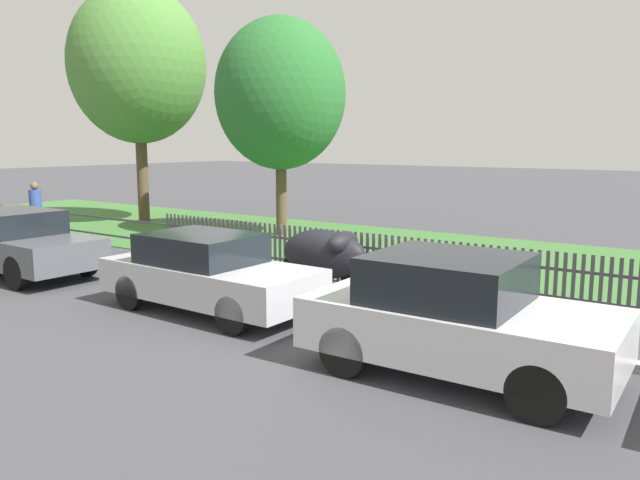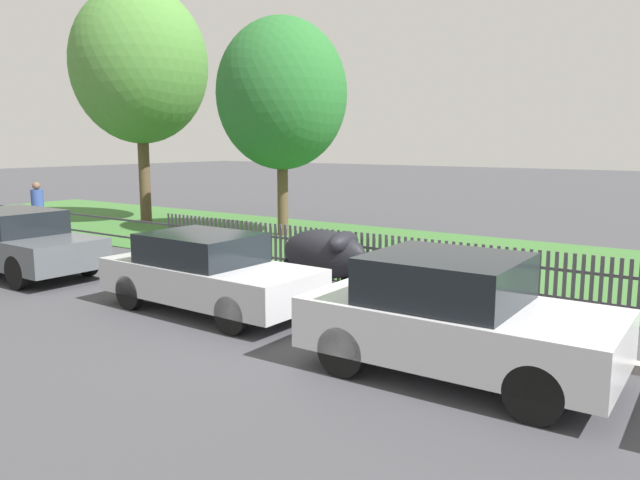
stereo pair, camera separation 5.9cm
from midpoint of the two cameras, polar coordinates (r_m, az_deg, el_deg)
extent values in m
plane|color=#424247|center=(11.01, -3.32, -6.08)|extent=(120.00, 120.00, 0.00)
cube|color=#B2ADA3|center=(11.07, -3.00, -5.67)|extent=(42.70, 0.20, 0.12)
cube|color=#3D7033|center=(16.04, 10.23, -1.41)|extent=(42.70, 7.67, 0.01)
cube|color=#4C4C51|center=(12.69, 2.91, -2.66)|extent=(42.70, 0.03, 0.05)
cube|color=#4C4C51|center=(12.60, 2.93, -0.55)|extent=(42.70, 0.03, 0.05)
cube|color=#4C4C51|center=(16.22, -13.81, 0.50)|extent=(0.06, 0.03, 1.07)
cube|color=#4C4C51|center=(16.12, -13.49, 0.45)|extent=(0.06, 0.03, 1.07)
cube|color=#4C4C51|center=(16.01, -13.16, 0.41)|extent=(0.06, 0.03, 1.07)
cube|color=#4C4C51|center=(15.91, -12.82, 0.37)|extent=(0.06, 0.03, 1.07)
cube|color=#4C4C51|center=(15.81, -12.48, 0.33)|extent=(0.06, 0.03, 1.07)
cube|color=#4C4C51|center=(15.70, -12.14, 0.28)|extent=(0.06, 0.03, 1.07)
cube|color=#4C4C51|center=(15.60, -11.79, 0.24)|extent=(0.06, 0.03, 1.07)
cube|color=#4C4C51|center=(15.50, -11.44, 0.19)|extent=(0.06, 0.03, 1.07)
cube|color=#4C4C51|center=(15.40, -11.08, 0.15)|extent=(0.06, 0.03, 1.07)
cube|color=#4C4C51|center=(15.30, -10.72, 0.10)|extent=(0.06, 0.03, 1.07)
cube|color=#4C4C51|center=(15.20, -10.36, 0.05)|extent=(0.06, 0.03, 1.07)
cube|color=#4C4C51|center=(15.10, -9.99, 0.01)|extent=(0.06, 0.03, 1.07)
cube|color=#4C4C51|center=(15.00, -9.61, -0.04)|extent=(0.06, 0.03, 1.07)
cube|color=#4C4C51|center=(14.91, -9.23, -0.09)|extent=(0.06, 0.03, 1.07)
cube|color=#4C4C51|center=(14.81, -8.84, -0.14)|extent=(0.06, 0.03, 1.07)
cube|color=#4C4C51|center=(14.71, -8.45, -0.19)|extent=(0.06, 0.03, 1.07)
cube|color=#4C4C51|center=(14.62, -8.06, -0.24)|extent=(0.06, 0.03, 1.07)
cube|color=#4C4C51|center=(14.52, -7.66, -0.29)|extent=(0.06, 0.03, 1.07)
cube|color=#4C4C51|center=(14.43, -7.25, -0.34)|extent=(0.06, 0.03, 1.07)
cube|color=#4C4C51|center=(14.34, -6.84, -0.40)|extent=(0.06, 0.03, 1.07)
cube|color=#4C4C51|center=(14.25, -6.42, -0.45)|extent=(0.06, 0.03, 1.07)
cube|color=#4C4C51|center=(14.15, -6.00, -0.50)|extent=(0.06, 0.03, 1.07)
cube|color=#4C4C51|center=(14.06, -5.57, -0.56)|extent=(0.06, 0.03, 1.07)
cube|color=#4C4C51|center=(13.97, -5.14, -0.61)|extent=(0.06, 0.03, 1.07)
cube|color=#4C4C51|center=(13.88, -4.70, -0.67)|extent=(0.06, 0.03, 1.07)
cube|color=#4C4C51|center=(13.80, -4.25, -0.73)|extent=(0.06, 0.03, 1.07)
cube|color=#4C4C51|center=(13.71, -3.80, -0.78)|extent=(0.06, 0.03, 1.07)
cube|color=#4C4C51|center=(13.62, -3.35, -0.84)|extent=(0.06, 0.03, 1.07)
cube|color=#4C4C51|center=(13.54, -2.89, -0.90)|extent=(0.06, 0.03, 1.07)
cube|color=#4C4C51|center=(13.45, -2.42, -0.96)|extent=(0.06, 0.03, 1.07)
cube|color=#4C4C51|center=(13.37, -1.94, -1.02)|extent=(0.06, 0.03, 1.07)
cube|color=#4C4C51|center=(13.29, -1.47, -1.08)|extent=(0.06, 0.03, 1.07)
cube|color=#4C4C51|center=(13.20, -0.98, -1.14)|extent=(0.06, 0.03, 1.07)
cube|color=#4C4C51|center=(13.12, -0.49, -1.21)|extent=(0.06, 0.03, 1.07)
cube|color=#4C4C51|center=(13.04, 0.01, -1.27)|extent=(0.06, 0.03, 1.07)
cube|color=#4C4C51|center=(12.96, 0.51, -1.33)|extent=(0.06, 0.03, 1.07)
cube|color=#4C4C51|center=(12.89, 1.02, -1.40)|extent=(0.06, 0.03, 1.07)
cube|color=#4C4C51|center=(12.81, 1.54, -1.46)|extent=(0.06, 0.03, 1.07)
cube|color=#4C4C51|center=(12.73, 2.06, -1.53)|extent=(0.06, 0.03, 1.07)
cube|color=#4C4C51|center=(12.66, 2.59, -1.59)|extent=(0.06, 0.03, 1.07)
cube|color=#4C4C51|center=(12.58, 3.13, -1.66)|extent=(0.06, 0.03, 1.07)
cube|color=#4C4C51|center=(12.51, 3.67, -1.73)|extent=(0.06, 0.03, 1.07)
cube|color=#4C4C51|center=(12.44, 4.21, -1.79)|extent=(0.06, 0.03, 1.07)
cube|color=#4C4C51|center=(12.37, 4.77, -1.86)|extent=(0.06, 0.03, 1.07)
cube|color=#4C4C51|center=(12.30, 5.33, -1.93)|extent=(0.06, 0.03, 1.07)
cube|color=#4C4C51|center=(12.23, 5.89, -2.00)|extent=(0.06, 0.03, 1.07)
cube|color=#4C4C51|center=(12.17, 6.47, -2.07)|extent=(0.06, 0.03, 1.07)
cube|color=#4C4C51|center=(12.10, 7.05, -2.14)|extent=(0.06, 0.03, 1.07)
cube|color=#4C4C51|center=(12.04, 7.63, -2.21)|extent=(0.06, 0.03, 1.07)
cube|color=#4C4C51|center=(11.98, 8.22, -2.29)|extent=(0.06, 0.03, 1.07)
cube|color=#4C4C51|center=(11.91, 8.82, -2.36)|extent=(0.06, 0.03, 1.07)
cube|color=#4C4C51|center=(11.85, 9.43, -2.43)|extent=(0.06, 0.03, 1.07)
cube|color=#4C4C51|center=(11.80, 10.04, -2.51)|extent=(0.06, 0.03, 1.07)
cube|color=#4C4C51|center=(11.74, 10.65, -2.58)|extent=(0.06, 0.03, 1.07)
cube|color=#4C4C51|center=(11.68, 11.27, -2.65)|extent=(0.06, 0.03, 1.07)
cube|color=#4C4C51|center=(11.63, 11.90, -2.73)|extent=(0.06, 0.03, 1.07)
cube|color=#4C4C51|center=(11.57, 12.54, -2.80)|extent=(0.06, 0.03, 1.07)
cube|color=#4C4C51|center=(11.52, 13.18, -2.88)|extent=(0.06, 0.03, 1.07)
cube|color=#4C4C51|center=(11.47, 13.82, -2.96)|extent=(0.06, 0.03, 1.07)
cube|color=#4C4C51|center=(11.42, 14.47, -3.03)|extent=(0.06, 0.03, 1.07)
cube|color=#4C4C51|center=(11.38, 15.13, -3.11)|extent=(0.06, 0.03, 1.07)
cube|color=#4C4C51|center=(11.33, 15.79, -3.18)|extent=(0.06, 0.03, 1.07)
cube|color=#4C4C51|center=(11.29, 16.46, -3.26)|extent=(0.06, 0.03, 1.07)
cube|color=#4C4C51|center=(11.24, 17.13, -3.34)|extent=(0.06, 0.03, 1.07)
cube|color=#4C4C51|center=(11.20, 17.81, -3.41)|extent=(0.06, 0.03, 1.07)
cube|color=#4C4C51|center=(11.16, 18.50, -3.49)|extent=(0.06, 0.03, 1.07)
cube|color=#4C4C51|center=(11.13, 19.18, -3.57)|extent=(0.06, 0.03, 1.07)
cube|color=#4C4C51|center=(11.09, 19.88, -3.64)|extent=(0.06, 0.03, 1.07)
cube|color=#4C4C51|center=(11.05, 20.57, -3.72)|extent=(0.06, 0.03, 1.07)
cube|color=#4C4C51|center=(11.02, 21.28, -3.80)|extent=(0.06, 0.03, 1.07)
cube|color=#4C4C51|center=(10.99, 21.98, -3.88)|extent=(0.06, 0.03, 1.07)
cube|color=#4C4C51|center=(10.96, 22.69, -3.95)|extent=(0.06, 0.03, 1.07)
cube|color=#4C4C51|center=(10.93, 23.41, -4.03)|extent=(0.06, 0.03, 1.07)
cube|color=#4C4C51|center=(10.91, 24.12, -4.10)|extent=(0.06, 0.03, 1.07)
cube|color=#4C4C51|center=(10.88, 24.85, -4.18)|extent=(0.06, 0.03, 1.07)
cube|color=#4C4C51|center=(10.86, 25.57, -4.26)|extent=(0.06, 0.03, 1.07)
cube|color=#4C4C51|center=(10.84, 26.30, -4.33)|extent=(0.06, 0.03, 1.07)
cube|color=#4C4C51|center=(10.82, 27.03, -4.41)|extent=(0.06, 0.03, 1.07)
cube|color=#51565B|center=(14.94, -26.02, -0.66)|extent=(4.25, 1.73, 0.61)
cube|color=black|center=(15.05, -26.55, 1.51)|extent=(2.05, 1.54, 0.50)
cylinder|color=black|center=(14.25, -20.70, -1.79)|extent=(0.68, 0.15, 0.67)
cylinder|color=black|center=(13.48, -26.20, -2.73)|extent=(0.68, 0.15, 0.67)
cylinder|color=black|center=(16.48, -25.75, -0.71)|extent=(0.68, 0.15, 0.67)
cube|color=#BCBCC1|center=(10.72, -10.16, -3.63)|extent=(3.92, 1.66, 0.58)
cube|color=black|center=(10.76, -10.96, -0.71)|extent=(1.89, 1.48, 0.49)
cylinder|color=black|center=(10.51, -2.59, -5.11)|extent=(0.60, 0.15, 0.60)
cylinder|color=black|center=(9.44, -8.24, -6.84)|extent=(0.60, 0.15, 0.60)
cylinder|color=black|center=(12.13, -11.58, -3.38)|extent=(0.60, 0.15, 0.60)
cylinder|color=black|center=(11.21, -17.18, -4.61)|extent=(0.60, 0.15, 0.60)
cube|color=silver|center=(7.89, 12.47, -7.91)|extent=(3.78, 1.92, 0.64)
cube|color=black|center=(7.81, 11.35, -3.44)|extent=(1.83, 1.69, 0.57)
cylinder|color=black|center=(8.45, 21.97, -9.19)|extent=(0.64, 0.16, 0.64)
cylinder|color=black|center=(6.89, 18.92, -13.16)|extent=(0.64, 0.16, 0.64)
cylinder|color=black|center=(9.16, 7.59, -7.19)|extent=(0.64, 0.16, 0.64)
cylinder|color=black|center=(7.75, 1.92, -10.16)|extent=(0.64, 0.16, 0.64)
cylinder|color=black|center=(11.86, 3.09, -3.50)|extent=(0.60, 0.13, 0.59)
cylinder|color=black|center=(12.58, -2.47, -2.77)|extent=(0.60, 0.13, 0.59)
ellipsoid|color=black|center=(12.13, 0.23, -1.27)|extent=(1.88, 0.80, 0.95)
ellipsoid|color=black|center=(11.87, 2.01, -0.25)|extent=(0.47, 0.89, 0.44)
cylinder|color=brown|center=(22.93, -16.02, 6.49)|extent=(0.39, 0.39, 3.99)
ellipsoid|color=#4C8438|center=(23.06, -16.41, 15.12)|extent=(4.65, 4.65, 5.35)
cylinder|color=brown|center=(19.12, -3.65, 4.94)|extent=(0.33, 0.33, 3.03)
ellipsoid|color=#286B2D|center=(19.12, -3.74, 13.19)|extent=(3.91, 3.91, 4.50)
cylinder|color=#2D3351|center=(20.08, -24.21, 1.20)|extent=(0.15, 0.15, 0.83)
cylinder|color=#2D3351|center=(19.97, -24.82, 1.12)|extent=(0.15, 0.15, 0.83)
cylinder|color=#334C93|center=(19.95, -24.66, 3.26)|extent=(0.36, 0.36, 0.65)
sphere|color=brown|center=(19.91, -24.74, 4.52)|extent=(0.22, 0.22, 0.22)
camera|label=1|loc=(0.03, -90.15, -0.02)|focal=35.00mm
camera|label=2|loc=(0.03, 89.85, 0.02)|focal=35.00mm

